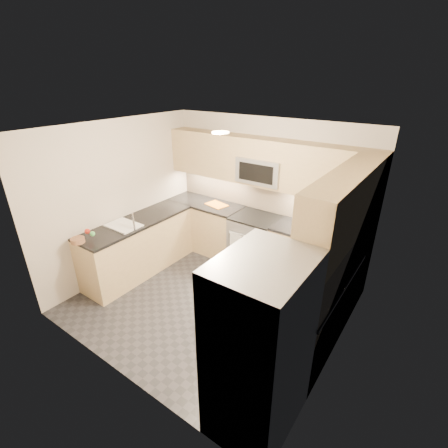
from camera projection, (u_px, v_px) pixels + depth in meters
The scene contains 35 objects.
floor at pixel (210, 302), 4.85m from camera, with size 3.60×3.20×0.00m, color #242429.
ceiling at pixel (207, 130), 3.80m from camera, with size 3.60×3.20×0.02m, color beige.
wall_back at pixel (266, 193), 5.51m from camera, with size 3.60×0.02×2.50m, color #BEB4A5.
wall_front at pixel (108, 284), 3.14m from camera, with size 3.60×0.02×2.50m, color #BEB4A5.
wall_left at pixel (121, 199), 5.27m from camera, with size 0.02×3.20×2.50m, color #BEB4A5.
wall_right at pixel (345, 269), 3.38m from camera, with size 0.02×3.20×2.50m, color #BEB4A5.
base_cab_back_left at pixel (206, 226), 6.19m from camera, with size 1.42×0.60×0.90m, color tan.
base_cab_back_right at pixel (316, 261), 5.05m from camera, with size 1.42×0.60×0.90m, color tan.
base_cab_right at pixel (314, 311), 3.98m from camera, with size 0.60×1.70×0.90m, color tan.
base_cab_peninsula at pixel (139, 247), 5.45m from camera, with size 0.60×2.00×0.90m, color tan.
countertop_back_left at pixel (206, 203), 5.99m from camera, with size 1.42×0.63×0.04m, color black.
countertop_back_right at pixel (320, 234), 4.85m from camera, with size 1.42×0.63×0.04m, color black.
countertop_right at pixel (319, 279), 3.79m from camera, with size 0.63×1.70×0.04m, color black.
countertop_peninsula at pixel (136, 222), 5.25m from camera, with size 0.63×2.00×0.04m, color black.
upper_cab_back at pixel (263, 162), 5.13m from camera, with size 3.60×0.35×0.75m, color tan.
upper_cab_right at pixel (345, 206), 3.43m from camera, with size 0.35×1.95×0.75m, color tan.
backsplash_back at pixel (266, 197), 5.53m from camera, with size 3.60×0.01×0.51m, color tan.
backsplash_right at pixel (356, 255), 3.74m from camera, with size 0.01×2.30×0.51m, color tan.
gas_range at pixel (255, 242), 5.60m from camera, with size 0.76×0.65×0.91m, color gray.
range_cooktop at pixel (256, 218), 5.41m from camera, with size 0.76×0.65×0.03m, color black.
oven_door_glass at pixel (245, 250), 5.36m from camera, with size 0.62×0.02×0.45m, color black.
oven_handle at pixel (245, 236), 5.23m from camera, with size 0.02×0.02×0.60m, color #B2B5BA.
microwave at pixel (262, 170), 5.17m from camera, with size 0.76×0.40×0.40m, color #96999D.
microwave_door at pixel (256, 173), 5.02m from camera, with size 0.60×0.01×0.28m, color black.
refrigerator at pixel (260, 348), 2.86m from camera, with size 0.70×0.90×1.80m, color #9EA1A6.
fridge_handle_left at pixel (214, 338), 2.90m from camera, with size 0.02×0.02×1.20m, color #B2B5BA.
fridge_handle_right at pixel (236, 316), 3.16m from camera, with size 0.02×0.02×1.20m, color #B2B5BA.
sink_basin at pixel (124, 229), 5.08m from camera, with size 0.52×0.38×0.16m, color white.
faucet at pixel (134, 222), 4.86m from camera, with size 0.03×0.03×0.28m, color silver.
utensil_bowl at pixel (343, 237), 4.55m from camera, with size 0.27×0.27×0.15m, color #569D43.
cutting_board at pixel (216, 205), 5.86m from camera, with size 0.38×0.27×0.01m, color orange.
fruit_basket at pixel (78, 240), 4.54m from camera, with size 0.19×0.19×0.07m, color #8F6042.
fruit_apple at pixel (87, 231), 4.62m from camera, with size 0.08×0.08×0.08m, color #A52012.
fruit_pear at pixel (92, 234), 4.55m from camera, with size 0.07×0.07×0.07m, color #48AA4F.
dish_towel_check at pixel (235, 243), 5.37m from camera, with size 0.20×0.02×0.37m, color silver.
Camera 1 is at (2.42, -3.07, 3.09)m, focal length 26.00 mm.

